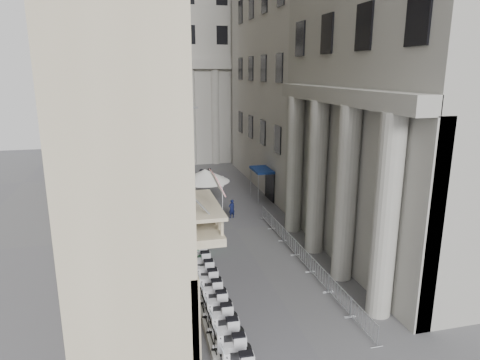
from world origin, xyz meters
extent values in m
cube|color=#A8A69F|center=(0.00, 48.00, 15.00)|extent=(22.00, 10.00, 30.00)
cylinder|color=silver|center=(-3.10, 23.79, 1.18)|extent=(0.06, 0.06, 2.36)
cylinder|color=silver|center=(-0.10, 23.79, 1.18)|extent=(0.06, 0.06, 2.36)
cylinder|color=silver|center=(-3.10, 26.79, 1.18)|extent=(0.06, 0.06, 2.36)
cylinder|color=silver|center=(-0.10, 26.79, 1.18)|extent=(0.06, 0.06, 2.36)
cube|color=white|center=(-1.60, 25.29, 2.42)|extent=(3.22, 3.22, 0.13)
cone|color=white|center=(-1.60, 25.29, 2.95)|extent=(4.30, 4.30, 1.07)
cylinder|color=gray|center=(-4.20, 27.72, 4.33)|extent=(0.16, 0.16, 8.67)
cylinder|color=gray|center=(-2.94, 27.42, 8.67)|extent=(2.56, 0.72, 0.12)
cube|color=gray|center=(-1.78, 27.14, 8.62)|extent=(0.58, 0.36, 0.16)
cube|color=black|center=(-4.20, 15.13, 0.97)|extent=(0.57, 0.96, 1.95)
cube|color=#19E54C|center=(-4.06, 15.18, 1.19)|extent=(0.27, 0.67, 1.08)
imported|color=#0D1235|center=(0.32, 21.73, 0.79)|extent=(0.67, 0.55, 1.57)
imported|color=black|center=(0.33, 32.66, 0.90)|extent=(0.88, 0.69, 1.81)
imported|color=black|center=(-0.45, 32.89, 0.85)|extent=(0.98, 0.82, 1.71)
camera|label=1|loc=(-6.98, -10.88, 11.78)|focal=32.00mm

